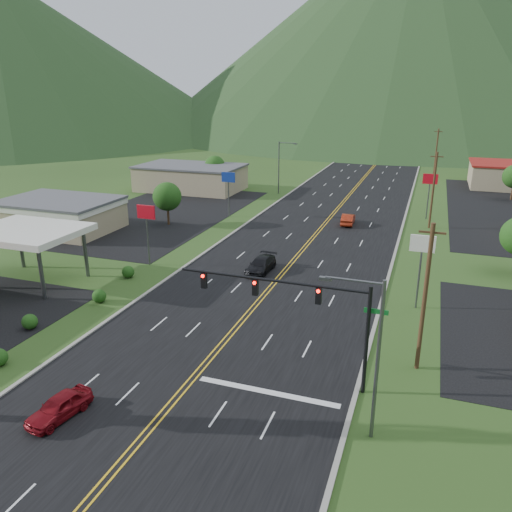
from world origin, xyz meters
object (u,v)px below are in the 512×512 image
(traffic_signal, at_px, (302,304))
(gas_canopy, at_px, (26,233))
(car_red_far, at_px, (348,219))
(streetlight_east, at_px, (372,350))
(streetlight_west, at_px, (281,164))
(car_dark_mid, at_px, (261,265))
(car_red_near, at_px, (59,408))

(traffic_signal, distance_m, gas_canopy, 29.59)
(traffic_signal, bearing_deg, car_red_far, 95.05)
(traffic_signal, distance_m, car_red_far, 39.54)
(streetlight_east, distance_m, gas_canopy, 35.28)
(streetlight_west, distance_m, gas_canopy, 49.10)
(traffic_signal, relative_size, streetlight_east, 1.46)
(streetlight_east, relative_size, car_dark_mid, 1.81)
(gas_canopy, distance_m, car_red_near, 23.66)
(gas_canopy, relative_size, car_dark_mid, 2.01)
(gas_canopy, distance_m, car_red_far, 40.14)
(streetlight_east, relative_size, car_red_near, 2.27)
(streetlight_west, relative_size, car_red_near, 2.27)
(car_red_near, distance_m, car_red_far, 48.08)
(streetlight_west, bearing_deg, streetlight_east, -69.14)
(traffic_signal, height_order, streetlight_west, streetlight_west)
(streetlight_east, xyz_separation_m, streetlight_west, (-22.86, 60.00, 0.00))
(gas_canopy, bearing_deg, streetlight_west, 77.87)
(car_red_near, bearing_deg, streetlight_west, 105.62)
(car_red_near, xyz_separation_m, car_dark_mid, (3.11, 26.03, 0.05))
(streetlight_east, relative_size, gas_canopy, 0.90)
(streetlight_east, height_order, streetlight_west, same)
(car_red_near, relative_size, car_dark_mid, 0.80)
(streetlight_east, xyz_separation_m, car_red_near, (-16.48, -4.24, -4.51))
(traffic_signal, height_order, streetlight_east, streetlight_east)
(streetlight_east, distance_m, streetlight_west, 64.21)
(streetlight_west, bearing_deg, car_red_far, -48.95)
(traffic_signal, bearing_deg, streetlight_east, -40.39)
(traffic_signal, bearing_deg, car_red_near, -145.07)
(gas_canopy, bearing_deg, car_dark_mid, 26.32)
(streetlight_east, bearing_deg, streetlight_west, 110.86)
(car_dark_mid, bearing_deg, gas_canopy, -151.89)
(car_red_near, bearing_deg, streetlight_east, 24.37)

